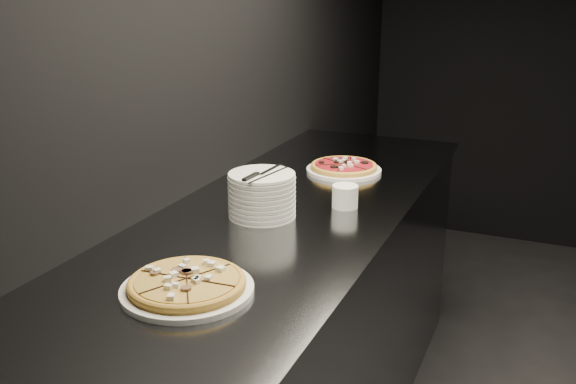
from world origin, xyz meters
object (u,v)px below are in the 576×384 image
at_px(pizza_mushroom, 187,285).
at_px(ramekin, 345,196).
at_px(pizza_tomato, 344,167).
at_px(counter, 277,344).
at_px(plate_stack, 262,195).
at_px(cutlery, 262,174).

xyz_separation_m(pizza_mushroom, ramekin, (0.15, 0.73, 0.02)).
xyz_separation_m(pizza_mushroom, pizza_tomato, (0.01, 1.12, -0.00)).
distance_m(counter, plate_stack, 0.53).
xyz_separation_m(pizza_mushroom, cutlery, (-0.06, 0.53, 0.12)).
height_order(counter, cutlery, cutlery).
bearing_deg(pizza_mushroom, ramekin, 78.40).
height_order(pizza_mushroom, pizza_tomato, pizza_mushroom).
bearing_deg(cutlery, pizza_tomato, 86.64).
bearing_deg(ramekin, pizza_mushroom, -101.60).
relative_size(counter, cutlery, 11.13).
distance_m(pizza_tomato, ramekin, 0.41).
distance_m(pizza_mushroom, pizza_tomato, 1.12).
height_order(pizza_mushroom, plate_stack, plate_stack).
bearing_deg(pizza_tomato, counter, -93.61).
bearing_deg(pizza_mushroom, pizza_tomato, 89.26).
height_order(counter, pizza_tomato, pizza_tomato).
bearing_deg(pizza_tomato, cutlery, -96.79).
bearing_deg(pizza_mushroom, counter, 92.15).
bearing_deg(plate_stack, counter, 13.77).
relative_size(counter, pizza_tomato, 7.17).
xyz_separation_m(counter, pizza_tomato, (0.04, 0.56, 0.48)).
height_order(plate_stack, ramekin, plate_stack).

